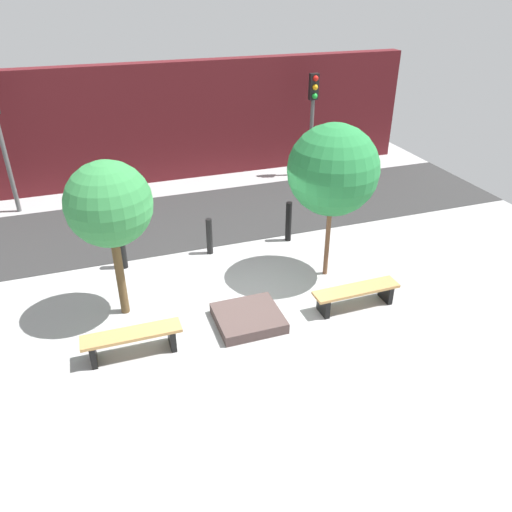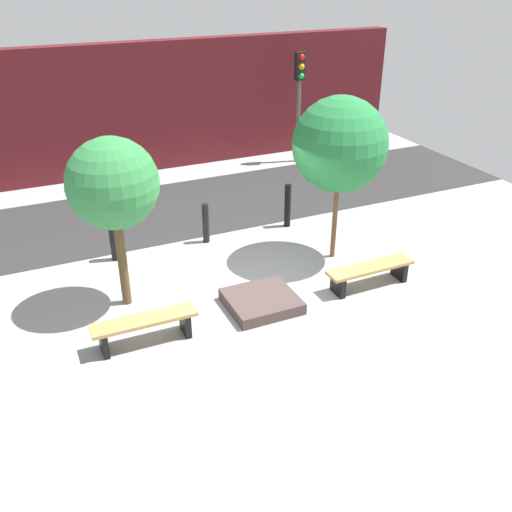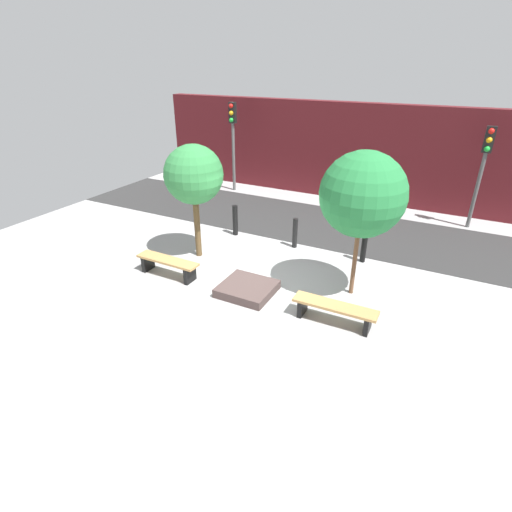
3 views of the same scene
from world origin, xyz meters
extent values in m
plane|color=#9B9B9B|center=(0.00, 0.00, 0.00)|extent=(18.00, 18.00, 0.00)
cube|color=#2D2D2D|center=(0.00, 4.66, 0.01)|extent=(18.00, 3.57, 0.01)
cube|color=#511419|center=(0.00, 7.96, 1.80)|extent=(16.20, 0.50, 3.59)
cube|color=black|center=(-2.86, -0.46, 0.21)|extent=(0.10, 0.40, 0.41)
cube|color=black|center=(-1.51, -0.48, 0.21)|extent=(0.10, 0.40, 0.41)
cube|color=#B2844C|center=(-2.19, -0.47, 0.44)|extent=(1.72, 0.41, 0.06)
cube|color=black|center=(1.48, -0.48, 0.19)|extent=(0.10, 0.40, 0.38)
cube|color=black|center=(2.89, -0.46, 0.19)|extent=(0.10, 0.40, 0.38)
cube|color=#B2844C|center=(2.19, -0.47, 0.41)|extent=(1.77, 0.42, 0.06)
cube|color=#493936|center=(0.00, -0.27, 0.11)|extent=(1.23, 1.16, 0.21)
cylinder|color=brown|center=(-2.19, 0.88, 0.95)|extent=(0.16, 0.16, 1.89)
sphere|color=#348544|center=(-2.19, 0.88, 2.32)|extent=(1.55, 1.55, 1.55)
cylinder|color=brown|center=(2.19, 0.88, 0.96)|extent=(0.10, 0.10, 1.91)
sphere|color=#277C3E|center=(2.19, 0.88, 2.42)|extent=(1.86, 1.86, 1.86)
cylinder|color=black|center=(-2.01, 2.63, 0.48)|extent=(0.16, 0.16, 0.96)
cylinder|color=black|center=(0.00, 2.63, 0.45)|extent=(0.14, 0.14, 0.90)
cylinder|color=black|center=(2.01, 2.63, 0.51)|extent=(0.15, 0.15, 1.02)
cylinder|color=#5B5B5B|center=(-4.47, 6.75, 1.75)|extent=(0.12, 0.12, 3.49)
cube|color=black|center=(-4.47, 6.75, 3.10)|extent=(0.28, 0.16, 0.78)
sphere|color=red|center=(-4.47, 6.64, 3.36)|extent=(0.17, 0.17, 0.17)
sphere|color=orange|center=(-4.47, 6.64, 3.10)|extent=(0.17, 0.17, 0.17)
sphere|color=green|center=(-4.47, 6.64, 2.84)|extent=(0.17, 0.17, 0.17)
cylinder|color=#545454|center=(4.47, 6.75, 1.61)|extent=(0.12, 0.12, 3.21)
cube|color=black|center=(4.47, 6.75, 2.82)|extent=(0.28, 0.16, 0.78)
sphere|color=red|center=(4.47, 6.64, 3.08)|extent=(0.17, 0.17, 0.17)
sphere|color=orange|center=(4.47, 6.64, 2.82)|extent=(0.17, 0.17, 0.17)
sphere|color=green|center=(4.47, 6.64, 2.56)|extent=(0.17, 0.17, 0.17)
camera|label=1|loc=(-2.40, -7.59, 5.85)|focal=35.00mm
camera|label=2|loc=(-3.71, -8.16, 5.66)|focal=40.00mm
camera|label=3|loc=(3.95, -7.38, 5.01)|focal=28.00mm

